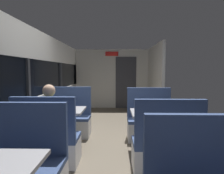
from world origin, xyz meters
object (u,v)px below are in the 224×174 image
(dining_table_rear_aisle, at_px, (157,118))
(coffee_cup_secondary, at_px, (150,109))
(bench_mid_window_facing_end, at_px, (48,144))
(bench_near_window_facing_entry, at_px, (23,171))
(bench_mid_window_facing_entry, at_px, (69,121))
(seated_passenger, at_px, (49,130))
(dining_table_mid_window, at_px, (60,115))
(bench_rear_aisle_facing_end, at_px, (166,150))
(bench_rear_aisle_facing_entry, at_px, (150,124))

(dining_table_rear_aisle, xyz_separation_m, coffee_cup_secondary, (-0.10, 0.07, 0.15))
(bench_mid_window_facing_end, bearing_deg, bench_near_window_facing_entry, -90.00)
(bench_mid_window_facing_entry, xyz_separation_m, seated_passenger, (0.00, -1.33, 0.21))
(dining_table_mid_window, xyz_separation_m, bench_rear_aisle_facing_end, (1.79, -0.90, -0.31))
(seated_passenger, bearing_deg, bench_mid_window_facing_entry, 90.00)
(bench_rear_aisle_facing_end, distance_m, seated_passenger, 1.82)
(bench_near_window_facing_entry, xyz_separation_m, dining_table_mid_window, (0.00, 1.53, 0.31))
(coffee_cup_secondary, bearing_deg, seated_passenger, -163.62)
(bench_rear_aisle_facing_entry, xyz_separation_m, seated_passenger, (-1.79, -1.13, 0.21))
(seated_passenger, distance_m, coffee_cup_secondary, 1.78)
(bench_mid_window_facing_end, xyz_separation_m, bench_rear_aisle_facing_end, (1.79, -0.20, 0.00))
(bench_mid_window_facing_end, height_order, bench_rear_aisle_facing_end, same)
(bench_near_window_facing_entry, distance_m, coffee_cup_secondary, 2.24)
(bench_rear_aisle_facing_end, xyz_separation_m, coffee_cup_secondary, (-0.10, 0.77, 0.46))
(bench_mid_window_facing_end, relative_size, coffee_cup_secondary, 12.22)
(bench_near_window_facing_entry, xyz_separation_m, bench_mid_window_facing_entry, (0.00, 2.23, 0.00))
(bench_rear_aisle_facing_entry, bearing_deg, seated_passenger, -147.82)
(bench_mid_window_facing_entry, xyz_separation_m, coffee_cup_secondary, (1.69, -0.83, 0.46))
(coffee_cup_secondary, bearing_deg, bench_rear_aisle_facing_entry, 80.87)
(bench_mid_window_facing_entry, relative_size, seated_passenger, 0.87)
(bench_mid_window_facing_entry, height_order, coffee_cup_secondary, bench_mid_window_facing_entry)
(bench_rear_aisle_facing_end, bearing_deg, bench_rear_aisle_facing_entry, 90.00)
(seated_passenger, xyz_separation_m, coffee_cup_secondary, (1.69, 0.50, 0.25))
(dining_table_mid_window, relative_size, bench_mid_window_facing_end, 0.82)
(bench_rear_aisle_facing_entry, bearing_deg, bench_near_window_facing_entry, -131.46)
(bench_mid_window_facing_entry, bearing_deg, bench_mid_window_facing_end, -90.00)
(bench_rear_aisle_facing_end, bearing_deg, dining_table_rear_aisle, 90.00)
(bench_mid_window_facing_end, xyz_separation_m, coffee_cup_secondary, (1.69, 0.57, 0.46))
(bench_rear_aisle_facing_end, xyz_separation_m, seated_passenger, (-1.79, 0.27, 0.21))
(coffee_cup_secondary, bearing_deg, bench_mid_window_facing_entry, 153.82)
(bench_rear_aisle_facing_entry, relative_size, coffee_cup_secondary, 12.22)
(bench_mid_window_facing_entry, relative_size, bench_rear_aisle_facing_entry, 1.00)
(dining_table_mid_window, height_order, bench_rear_aisle_facing_entry, bench_rear_aisle_facing_entry)
(bench_mid_window_facing_end, xyz_separation_m, seated_passenger, (0.00, 0.07, 0.21))
(bench_mid_window_facing_entry, bearing_deg, coffee_cup_secondary, -26.18)
(dining_table_mid_window, height_order, bench_rear_aisle_facing_end, bench_rear_aisle_facing_end)
(dining_table_mid_window, xyz_separation_m, bench_mid_window_facing_end, (0.00, -0.70, -0.31))
(bench_mid_window_facing_end, bearing_deg, bench_mid_window_facing_entry, 90.00)
(dining_table_rear_aisle, distance_m, bench_rear_aisle_facing_end, 0.77)
(bench_rear_aisle_facing_entry, bearing_deg, bench_mid_window_facing_end, -146.19)
(bench_near_window_facing_entry, bearing_deg, coffee_cup_secondary, 39.58)
(bench_mid_window_facing_end, height_order, coffee_cup_secondary, bench_mid_window_facing_end)
(dining_table_mid_window, bearing_deg, coffee_cup_secondary, -4.43)
(dining_table_rear_aisle, bearing_deg, bench_mid_window_facing_end, -164.41)
(bench_rear_aisle_facing_entry, bearing_deg, dining_table_mid_window, -164.41)
(bench_rear_aisle_facing_end, bearing_deg, dining_table_mid_window, 153.32)
(seated_passenger, bearing_deg, bench_near_window_facing_entry, -90.00)
(bench_near_window_facing_entry, height_order, dining_table_mid_window, bench_near_window_facing_entry)
(bench_mid_window_facing_entry, relative_size, coffee_cup_secondary, 12.22)
(dining_table_mid_window, relative_size, dining_table_rear_aisle, 1.00)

